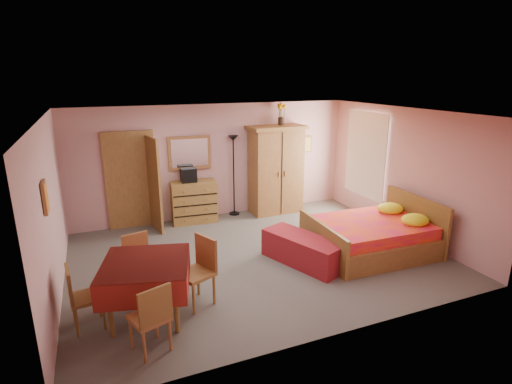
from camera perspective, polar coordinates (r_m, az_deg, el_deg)
name	(u,v)px	position (r m, az deg, el deg)	size (l,w,h in m)	color
floor	(257,257)	(7.43, 0.17, -9.23)	(6.50, 6.50, 0.00)	#69645C
ceiling	(257,113)	(6.73, 0.19, 11.16)	(6.50, 6.50, 0.00)	brown
wall_back	(216,161)	(9.26, -5.80, 4.39)	(6.50, 0.10, 2.60)	#C58F8F
wall_front	(338,242)	(4.89, 11.62, -7.04)	(6.50, 0.10, 2.60)	#C58F8F
wall_left	(50,212)	(6.51, -27.30, -2.61)	(0.10, 5.00, 2.60)	#C58F8F
wall_right	(404,172)	(8.71, 20.35, 2.67)	(0.10, 5.00, 2.60)	#C58F8F
doorway	(131,181)	(8.95, -17.41, 1.48)	(1.06, 0.12, 2.15)	#9E6B35
window	(366,155)	(9.55, 15.44, 5.16)	(0.08, 1.40, 1.95)	white
picture_left	(45,197)	(5.82, -27.92, -0.65)	(0.04, 0.32, 0.42)	orange
picture_back	(306,144)	(10.10, 7.17, 6.79)	(0.30, 0.04, 0.40)	#D8BF59
chest_of_drawers	(194,202)	(9.09, -8.84, -1.38)	(0.99, 0.50, 0.94)	olive
wall_mirror	(190,153)	(9.02, -9.47, 5.55)	(0.95, 0.05, 0.75)	white
stereo	(189,175)	(8.90, -9.61, 2.39)	(0.33, 0.24, 0.31)	black
floor_lamp	(234,176)	(9.34, -3.20, 2.32)	(0.24, 0.24, 1.89)	black
wardrobe	(276,170)	(9.50, 2.87, 3.18)	(1.33, 0.69, 2.09)	#925F31
sunflower_vase	(281,114)	(9.46, 3.61, 11.08)	(0.20, 0.20, 0.50)	yellow
bed	(371,227)	(7.74, 16.06, -4.83)	(2.14, 1.69, 0.99)	#DB1548
bench	(303,250)	(7.15, 6.66, -8.22)	(0.56, 1.51, 0.50)	maroon
dining_table	(148,290)	(5.77, -15.23, -13.30)	(1.13, 1.13, 0.83)	maroon
chair_south	(149,317)	(5.12, -15.02, -16.82)	(0.41, 0.41, 0.91)	#AA6A39
chair_north	(141,264)	(6.41, -16.08, -9.90)	(0.41, 0.41, 0.89)	#996333
chair_west	(87,297)	(5.80, -23.02, -13.59)	(0.40, 0.40, 0.89)	olive
chair_east	(195,273)	(5.87, -8.66, -11.34)	(0.45, 0.45, 1.00)	#AF793B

